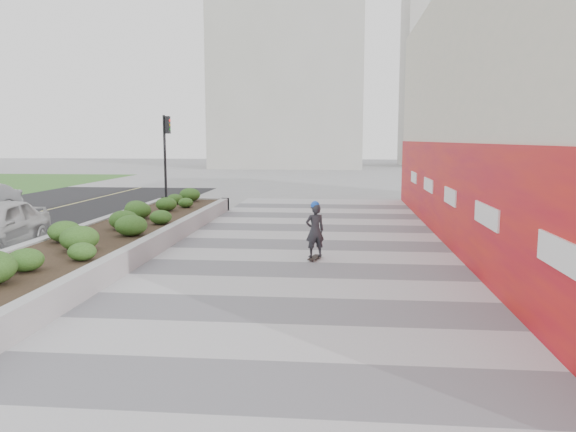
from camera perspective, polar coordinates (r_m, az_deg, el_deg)
name	(u,v)px	position (r m, az deg, el deg)	size (l,w,h in m)	color
ground	(281,346)	(8.68, -0.75, -13.09)	(160.00, 160.00, 0.00)	gray
walkway	(296,292)	(11.52, 0.86, -7.76)	(8.00, 36.00, 0.01)	#A8A8AD
building	(555,108)	(18.12, 25.48, 9.85)	(6.04, 24.08, 8.00)	beige
planter	(114,235)	(16.57, -17.31, -1.84)	(3.00, 18.00, 0.90)	#9E9EA0
traffic_signal_near	(166,146)	(26.82, -12.27, 6.92)	(0.33, 0.28, 4.20)	black
distant_bldg_north_l	(289,76)	(63.71, 0.08, 14.03)	(16.00, 12.00, 20.00)	#ADAAA3
distant_bldg_north_r	(465,61)	(70.08, 17.58, 14.76)	(14.00, 10.00, 24.00)	#ADAAA3
manhole_cover	(321,293)	(11.49, 3.37, -7.82)	(0.44, 0.44, 0.01)	#595654
skateboarder	(315,230)	(14.43, 2.75, -1.45)	(0.60, 0.75, 1.54)	beige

